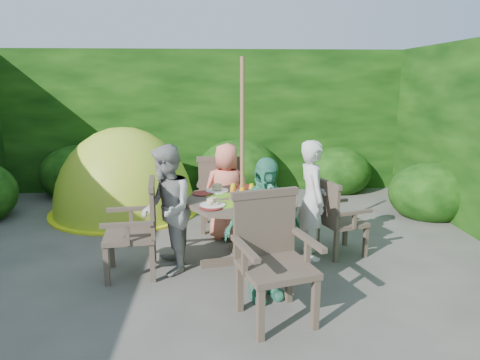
{
  "coord_description": "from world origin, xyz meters",
  "views": [
    {
      "loc": [
        0.19,
        -4.13,
        1.96
      ],
      "look_at": [
        0.47,
        0.66,
        0.85
      ],
      "focal_mm": 32.0,
      "sensor_mm": 36.0,
      "label": 1
    }
  ],
  "objects": [
    {
      "name": "dome_tent",
      "position": [
        -1.2,
        2.31,
        0.0
      ],
      "size": [
        2.55,
        2.55,
        2.59
      ],
      "rotation": [
        0.0,
        0.0,
        0.23
      ],
      "color": "#B0D428",
      "rests_on": "ground"
    },
    {
      "name": "garden_chair_left",
      "position": [
        -0.61,
        0.06,
        0.51
      ],
      "size": [
        0.57,
        0.62,
        0.95
      ],
      "rotation": [
        0.0,
        0.0,
        -1.46
      ],
      "color": "#3D3228",
      "rests_on": "ground"
    },
    {
      "name": "hedge_enclosure",
      "position": [
        0.0,
        1.33,
        1.25
      ],
      "size": [
        9.0,
        9.0,
        2.5
      ],
      "color": "black",
      "rests_on": "ground"
    },
    {
      "name": "garden_chair_front",
      "position": [
        0.65,
        -0.81,
        0.55
      ],
      "size": [
        0.74,
        0.69,
        1.02
      ],
      "rotation": [
        0.0,
        0.0,
        0.29
      ],
      "color": "#3D3228",
      "rests_on": "ground"
    },
    {
      "name": "child_right",
      "position": [
        1.26,
        0.4,
        0.67
      ],
      "size": [
        0.37,
        0.52,
        1.34
      ],
      "primitive_type": "imported",
      "rotation": [
        0.0,
        0.0,
        1.67
      ],
      "color": "silver",
      "rests_on": "ground"
    },
    {
      "name": "garden_chair_right",
      "position": [
        1.56,
        0.45,
        0.45
      ],
      "size": [
        0.58,
        0.62,
        0.85
      ],
      "rotation": [
        0.0,
        0.0,
        1.88
      ],
      "color": "#3D3228",
      "rests_on": "ground"
    },
    {
      "name": "garden_chair_back",
      "position": [
        0.25,
        1.34,
        0.53
      ],
      "size": [
        0.63,
        0.57,
        0.99
      ],
      "rotation": [
        0.0,
        0.0,
        3.08
      ],
      "color": "#3D3228",
      "rests_on": "ground"
    },
    {
      "name": "child_front",
      "position": [
        0.61,
        -0.53,
        0.66
      ],
      "size": [
        0.84,
        0.62,
        1.32
      ],
      "primitive_type": "imported",
      "rotation": [
        0.0,
        0.0,
        0.43
      ],
      "color": "#439D79",
      "rests_on": "ground"
    },
    {
      "name": "child_back",
      "position": [
        0.33,
        1.05,
        0.61
      ],
      "size": [
        0.65,
        0.47,
        1.22
      ],
      "primitive_type": "imported",
      "rotation": [
        0.0,
        0.0,
        2.99
      ],
      "color": "#F77E66",
      "rests_on": "ground"
    },
    {
      "name": "parasol_pole",
      "position": [
        0.47,
        0.26,
        1.1
      ],
      "size": [
        0.05,
        0.05,
        2.2
      ],
      "primitive_type": "cylinder",
      "rotation": [
        0.0,
        0.0,
        0.18
      ],
      "color": "brown",
      "rests_on": "ground"
    },
    {
      "name": "ground",
      "position": [
        0.0,
        0.0,
        0.0
      ],
      "size": [
        60.0,
        60.0,
        0.0
      ],
      "primitive_type": "plane",
      "color": "#4C4A44",
      "rests_on": "ground"
    },
    {
      "name": "child_left",
      "position": [
        -0.32,
        0.12,
        0.67
      ],
      "size": [
        0.62,
        0.73,
        1.34
      ],
      "primitive_type": "imported",
      "rotation": [
        0.0,
        0.0,
        -1.39
      ],
      "color": "#A5A49F",
      "rests_on": "ground"
    },
    {
      "name": "patio_table",
      "position": [
        0.47,
        0.26,
        0.62
      ],
      "size": [
        1.48,
        1.48,
        0.89
      ],
      "rotation": [
        0.0,
        0.0,
        0.18
      ],
      "color": "#3D3228",
      "rests_on": "ground"
    }
  ]
}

